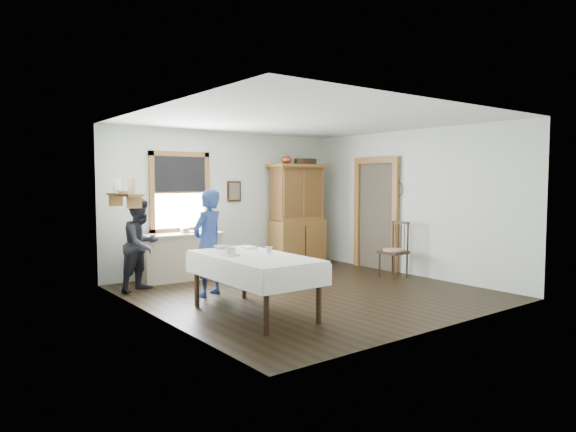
{
  "coord_description": "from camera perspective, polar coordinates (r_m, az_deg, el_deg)",
  "views": [
    {
      "loc": [
        -5.09,
        -6.2,
        1.77
      ],
      "look_at": [
        -0.17,
        0.3,
        1.2
      ],
      "focal_mm": 32.0,
      "sensor_mm": 36.0,
      "label": 1
    }
  ],
  "objects": [
    {
      "name": "table_bowl",
      "position": [
        7.45,
        -7.46,
        -3.41
      ],
      "size": [
        0.26,
        0.26,
        0.05
      ],
      "primitive_type": "imported",
      "rotation": [
        0.0,
        0.0,
        0.26
      ],
      "color": "silver",
      "rests_on": "dining_table"
    },
    {
      "name": "shelf_bowl",
      "position": [
        8.21,
        -17.83,
        2.6
      ],
      "size": [
        0.22,
        0.22,
        0.05
      ],
      "primitive_type": "imported",
      "color": "silver",
      "rests_on": "wall_shelf"
    },
    {
      "name": "wall_shelf",
      "position": [
        8.2,
        -17.8,
        2.43
      ],
      "size": [
        0.24,
        1.0,
        0.44
      ],
      "color": "#92602D",
      "rests_on": "room"
    },
    {
      "name": "china_hutch",
      "position": [
        10.66,
        1.09,
        0.13
      ],
      "size": [
        1.23,
        0.59,
        2.1
      ],
      "primitive_type": "cube",
      "rotation": [
        0.0,
        0.0,
        0.01
      ],
      "color": "#92602D",
      "rests_on": "room"
    },
    {
      "name": "doorway",
      "position": [
        10.34,
        9.77,
        0.59
      ],
      "size": [
        0.09,
        1.14,
        2.22
      ],
      "color": "#4A4135",
      "rests_on": "room"
    },
    {
      "name": "figure_dark",
      "position": [
        8.53,
        -15.98,
        -3.43
      ],
      "size": [
        0.84,
        0.77,
        1.38
      ],
      "primitive_type": "imported",
      "rotation": [
        0.0,
        0.0,
        0.47
      ],
      "color": "black",
      "rests_on": "room"
    },
    {
      "name": "spindle_chair",
      "position": [
        9.54,
        11.63,
        -3.65
      ],
      "size": [
        0.49,
        0.49,
        1.02
      ],
      "primitive_type": "cube",
      "rotation": [
        0.0,
        0.0,
        0.04
      ],
      "color": "black",
      "rests_on": "room"
    },
    {
      "name": "work_counter",
      "position": [
        9.34,
        -11.84,
        -4.42
      ],
      "size": [
        1.48,
        0.62,
        0.83
      ],
      "primitive_type": "cube",
      "rotation": [
        0.0,
        0.0,
        -0.05
      ],
      "color": "tan",
      "rests_on": "room"
    },
    {
      "name": "pail",
      "position": [
        9.95,
        -1.77,
        -5.44
      ],
      "size": [
        0.33,
        0.33,
        0.27
      ],
      "primitive_type": "cube",
      "rotation": [
        0.0,
        0.0,
        -0.35
      ],
      "color": "gray",
      "rests_on": "room"
    },
    {
      "name": "window",
      "position": [
        9.58,
        -11.9,
        3.11
      ],
      "size": [
        1.18,
        0.07,
        1.48
      ],
      "color": "white",
      "rests_on": "room"
    },
    {
      "name": "counter_book",
      "position": [
        9.31,
        -11.1,
        -1.78
      ],
      "size": [
        0.28,
        0.3,
        0.02
      ],
      "primitive_type": "imported",
      "rotation": [
        0.0,
        0.0,
        0.55
      ],
      "color": "brown",
      "rests_on": "work_counter"
    },
    {
      "name": "counter_bowl",
      "position": [
        9.59,
        -9.35,
        -1.47
      ],
      "size": [
        0.21,
        0.21,
        0.07
      ],
      "primitive_type": "imported",
      "rotation": [
        0.0,
        0.0,
        -0.01
      ],
      "color": "silver",
      "rests_on": "work_counter"
    },
    {
      "name": "table_cup_a",
      "position": [
        6.75,
        -6.37,
        -3.96
      ],
      "size": [
        0.16,
        0.16,
        0.1
      ],
      "primitive_type": "imported",
      "rotation": [
        0.0,
        0.0,
        0.29
      ],
      "color": "silver",
      "rests_on": "dining_table"
    },
    {
      "name": "wicker_basket",
      "position": [
        10.25,
        -0.83,
        -5.39
      ],
      "size": [
        0.37,
        0.29,
        0.19
      ],
      "primitive_type": "cube",
      "rotation": [
        0.0,
        0.0,
        -0.22
      ],
      "color": "#9B7446",
      "rests_on": "room"
    },
    {
      "name": "dining_table",
      "position": [
        6.83,
        -3.83,
        -7.64
      ],
      "size": [
        1.07,
        1.98,
        0.79
      ],
      "primitive_type": "cube",
      "rotation": [
        0.0,
        0.0,
        -0.02
      ],
      "color": "white",
      "rests_on": "room"
    },
    {
      "name": "rug_beater",
      "position": [
        9.95,
        12.11,
        3.63
      ],
      "size": [
        0.01,
        0.27,
        0.27
      ],
      "primitive_type": "torus",
      "rotation": [
        0.0,
        1.57,
        0.0
      ],
      "color": "black",
      "rests_on": "room"
    },
    {
      "name": "framed_picture",
      "position": [
        10.12,
        -5.98,
        2.74
      ],
      "size": [
        0.3,
        0.04,
        0.4
      ],
      "primitive_type": "cube",
      "color": "black",
      "rests_on": "room"
    },
    {
      "name": "room",
      "position": [
        8.03,
        2.23,
        1.0
      ],
      "size": [
        5.01,
        5.01,
        2.7
      ],
      "color": "black",
      "rests_on": "ground"
    },
    {
      "name": "table_cup_b",
      "position": [
        6.91,
        -2.16,
        -3.78
      ],
      "size": [
        0.13,
        0.13,
        0.09
      ],
      "primitive_type": "imported",
      "rotation": [
        0.0,
        0.0,
        -0.38
      ],
      "color": "silver",
      "rests_on": "dining_table"
    },
    {
      "name": "woman_blue",
      "position": [
        7.95,
        -8.85,
        -3.38
      ],
      "size": [
        0.65,
        0.55,
        1.51
      ],
      "primitive_type": "imported",
      "rotation": [
        0.0,
        0.0,
        3.53
      ],
      "color": "navy",
      "rests_on": "room"
    }
  ]
}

